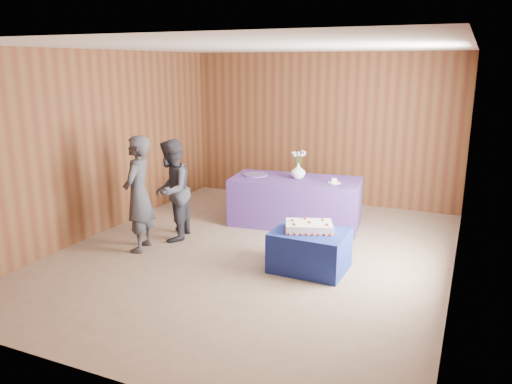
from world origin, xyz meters
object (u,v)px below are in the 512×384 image
Objects in this scene: cake_table at (310,251)px; serving_table at (295,201)px; sheet_cake at (309,227)px; vase at (298,171)px; guest_left at (138,194)px; guest_right at (172,190)px.

serving_table is at bearing 116.81° from cake_table.
sheet_cake is 1.81m from vase.
guest_left reaches higher than cake_table.
sheet_cake is 2.92× the size of vase.
guest_left reaches higher than vase.
sheet_cake is (0.75, -1.61, 0.18)m from serving_table.
cake_table is 1.92m from vase.
guest_left is 0.58m from guest_right.
guest_right is (-2.15, 0.24, 0.18)m from sheet_cake.
guest_left is at bearing 167.21° from sheet_cake.
serving_table reaches higher than cake_table.
cake_table is 2.42m from guest_left.
vase is at bearing 126.00° from guest_left.
serving_table is (-0.77, 1.64, 0.12)m from cake_table.
guest_right reaches higher than sheet_cake.
cake_table is 0.30m from sheet_cake.
cake_table is 1.30× the size of sheet_cake.
sheet_cake is (-0.03, 0.03, 0.30)m from cake_table.
serving_table is 2.52m from guest_left.
guest_left reaches higher than guest_right.
cake_table is at bearing 67.43° from guest_right.
guest_left is 1.08× the size of guest_right.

